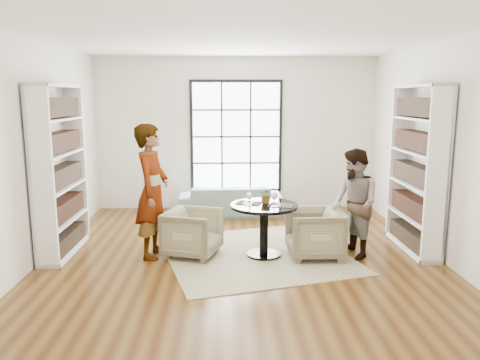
{
  "coord_description": "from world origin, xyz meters",
  "views": [
    {
      "loc": [
        -0.21,
        -6.3,
        2.24
      ],
      "look_at": [
        -0.0,
        0.4,
        1.03
      ],
      "focal_mm": 35.0,
      "sensor_mm": 36.0,
      "label": 1
    }
  ],
  "objects_px": {
    "sofa": "(230,200)",
    "armchair_left": "(193,233)",
    "wine_glass_right": "(274,196)",
    "armchair_right": "(314,233)",
    "person_right": "(354,204)",
    "pedestal_table": "(264,219)",
    "person_left": "(152,191)",
    "wine_glass_left": "(249,196)",
    "flower_centerpiece": "(267,195)"
  },
  "relations": [
    {
      "from": "sofa",
      "to": "armchair_left",
      "type": "bearing_deg",
      "value": 74.63
    },
    {
      "from": "armchair_left",
      "to": "wine_glass_right",
      "type": "distance_m",
      "value": 1.28
    },
    {
      "from": "armchair_right",
      "to": "person_right",
      "type": "relative_size",
      "value": 0.49
    },
    {
      "from": "armchair_right",
      "to": "wine_glass_right",
      "type": "distance_m",
      "value": 0.81
    },
    {
      "from": "pedestal_table",
      "to": "person_left",
      "type": "height_order",
      "value": "person_left"
    },
    {
      "from": "armchair_right",
      "to": "sofa",
      "type": "bearing_deg",
      "value": -156.03
    },
    {
      "from": "person_right",
      "to": "wine_glass_left",
      "type": "bearing_deg",
      "value": -102.53
    },
    {
      "from": "pedestal_table",
      "to": "armchair_right",
      "type": "distance_m",
      "value": 0.74
    },
    {
      "from": "armchair_right",
      "to": "flower_centerpiece",
      "type": "relative_size",
      "value": 3.21
    },
    {
      "from": "wine_glass_right",
      "to": "flower_centerpiece",
      "type": "distance_m",
      "value": 0.23
    },
    {
      "from": "armchair_right",
      "to": "person_left",
      "type": "relative_size",
      "value": 0.4
    },
    {
      "from": "sofa",
      "to": "flower_centerpiece",
      "type": "distance_m",
      "value": 2.48
    },
    {
      "from": "sofa",
      "to": "person_right",
      "type": "relative_size",
      "value": 1.26
    },
    {
      "from": "pedestal_table",
      "to": "sofa",
      "type": "bearing_deg",
      "value": 100.57
    },
    {
      "from": "armchair_left",
      "to": "person_right",
      "type": "bearing_deg",
      "value": -75.19
    },
    {
      "from": "person_right",
      "to": "sofa",
      "type": "bearing_deg",
      "value": -158.48
    },
    {
      "from": "flower_centerpiece",
      "to": "sofa",
      "type": "bearing_deg",
      "value": 101.74
    },
    {
      "from": "wine_glass_left",
      "to": "flower_centerpiece",
      "type": "relative_size",
      "value": 0.77
    },
    {
      "from": "person_left",
      "to": "person_right",
      "type": "relative_size",
      "value": 1.22
    },
    {
      "from": "sofa",
      "to": "armchair_left",
      "type": "relative_size",
      "value": 2.64
    },
    {
      "from": "pedestal_table",
      "to": "person_left",
      "type": "relative_size",
      "value": 0.5
    },
    {
      "from": "sofa",
      "to": "armchair_right",
      "type": "distance_m",
      "value": 2.72
    },
    {
      "from": "sofa",
      "to": "armchair_right",
      "type": "relative_size",
      "value": 2.56
    },
    {
      "from": "armchair_right",
      "to": "person_left",
      "type": "height_order",
      "value": "person_left"
    },
    {
      "from": "flower_centerpiece",
      "to": "person_left",
      "type": "bearing_deg",
      "value": 179.9
    },
    {
      "from": "armchair_right",
      "to": "wine_glass_left",
      "type": "relative_size",
      "value": 4.15
    },
    {
      "from": "pedestal_table",
      "to": "armchair_left",
      "type": "height_order",
      "value": "pedestal_table"
    },
    {
      "from": "armchair_left",
      "to": "wine_glass_left",
      "type": "distance_m",
      "value": 0.98
    },
    {
      "from": "pedestal_table",
      "to": "wine_glass_right",
      "type": "bearing_deg",
      "value": -51.83
    },
    {
      "from": "sofa",
      "to": "wine_glass_right",
      "type": "relative_size",
      "value": 9.19
    },
    {
      "from": "pedestal_table",
      "to": "wine_glass_right",
      "type": "relative_size",
      "value": 4.49
    },
    {
      "from": "person_left",
      "to": "person_right",
      "type": "distance_m",
      "value": 2.82
    },
    {
      "from": "person_right",
      "to": "wine_glass_left",
      "type": "xyz_separation_m",
      "value": [
        -1.47,
        -0.02,
        0.12
      ]
    },
    {
      "from": "armchair_left",
      "to": "person_right",
      "type": "xyz_separation_m",
      "value": [
        2.26,
        -0.11,
        0.43
      ]
    },
    {
      "from": "pedestal_table",
      "to": "armchair_left",
      "type": "bearing_deg",
      "value": 176.55
    },
    {
      "from": "sofa",
      "to": "flower_centerpiece",
      "type": "xyz_separation_m",
      "value": [
        0.49,
        -2.36,
        0.59
      ]
    },
    {
      "from": "wine_glass_left",
      "to": "pedestal_table",
      "type": "bearing_deg",
      "value": 17.7
    },
    {
      "from": "armchair_right",
      "to": "wine_glass_right",
      "type": "bearing_deg",
      "value": -80.96
    },
    {
      "from": "pedestal_table",
      "to": "wine_glass_right",
      "type": "xyz_separation_m",
      "value": [
        0.12,
        -0.16,
        0.36
      ]
    },
    {
      "from": "armchair_left",
      "to": "person_right",
      "type": "distance_m",
      "value": 2.3
    },
    {
      "from": "sofa",
      "to": "person_right",
      "type": "bearing_deg",
      "value": 122.58
    },
    {
      "from": "pedestal_table",
      "to": "flower_centerpiece",
      "type": "height_order",
      "value": "flower_centerpiece"
    },
    {
      "from": "person_left",
      "to": "wine_glass_right",
      "type": "height_order",
      "value": "person_left"
    },
    {
      "from": "pedestal_table",
      "to": "wine_glass_left",
      "type": "distance_m",
      "value": 0.4
    },
    {
      "from": "person_right",
      "to": "wine_glass_right",
      "type": "distance_m",
      "value": 1.15
    },
    {
      "from": "sofa",
      "to": "armchair_right",
      "type": "bearing_deg",
      "value": 113.02
    },
    {
      "from": "person_left",
      "to": "armchair_left",
      "type": "bearing_deg",
      "value": -81.4
    },
    {
      "from": "flower_centerpiece",
      "to": "pedestal_table",
      "type": "bearing_deg",
      "value": -123.83
    },
    {
      "from": "pedestal_table",
      "to": "person_right",
      "type": "distance_m",
      "value": 1.28
    },
    {
      "from": "armchair_right",
      "to": "wine_glass_left",
      "type": "distance_m",
      "value": 1.06
    }
  ]
}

